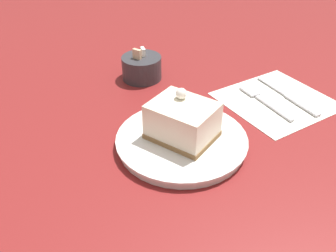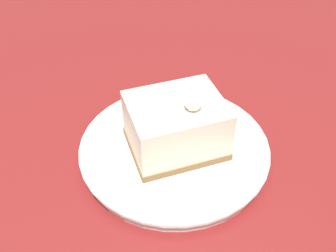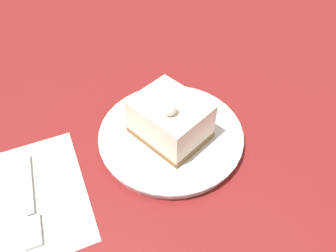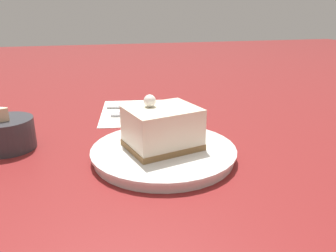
# 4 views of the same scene
# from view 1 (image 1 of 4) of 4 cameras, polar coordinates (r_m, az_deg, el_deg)

# --- Properties ---
(ground_plane) EXTENTS (4.00, 4.00, 0.00)m
(ground_plane) POSITION_cam_1_polar(r_m,az_deg,el_deg) (0.68, -1.61, -2.33)
(ground_plane) COLOR maroon
(plate) EXTENTS (0.23, 0.23, 0.02)m
(plate) POSITION_cam_1_polar(r_m,az_deg,el_deg) (0.67, 2.09, -2.26)
(plate) COLOR silver
(plate) RESTS_ON ground_plane
(cake_slice) EXTENTS (0.11, 0.13, 0.09)m
(cake_slice) POSITION_cam_1_polar(r_m,az_deg,el_deg) (0.64, 2.23, 0.79)
(cake_slice) COLOR olive
(cake_slice) RESTS_ON plate
(napkin) EXTENTS (0.24, 0.24, 0.00)m
(napkin) POSITION_cam_1_polar(r_m,az_deg,el_deg) (0.83, 16.17, 3.80)
(napkin) COLOR white
(napkin) RESTS_ON ground_plane
(fork) EXTENTS (0.05, 0.15, 0.00)m
(fork) POSITION_cam_1_polar(r_m,az_deg,el_deg) (0.82, 14.12, 3.93)
(fork) COLOR #B2B2B7
(fork) RESTS_ON napkin
(knife) EXTENTS (0.05, 0.18, 0.00)m
(knife) POSITION_cam_1_polar(r_m,az_deg,el_deg) (0.84, 18.39, 3.97)
(knife) COLOR #B2B2B7
(knife) RESTS_ON napkin
(sugar_bowl) EXTENTS (0.09, 0.09, 0.08)m
(sugar_bowl) POSITION_cam_1_polar(r_m,az_deg,el_deg) (0.88, -4.03, 8.88)
(sugar_bowl) COLOR #333338
(sugar_bowl) RESTS_ON ground_plane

